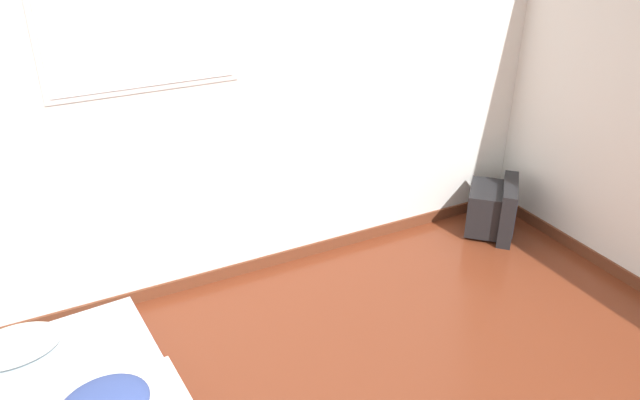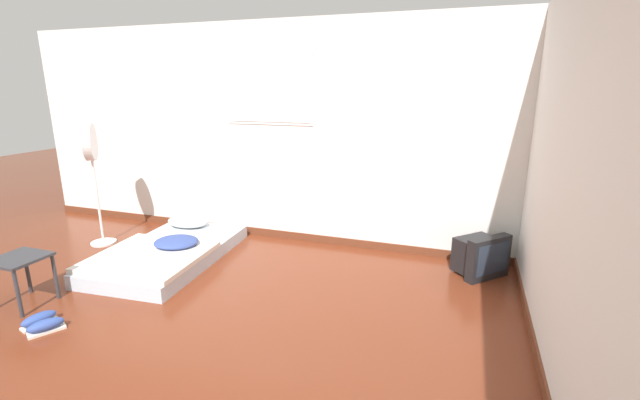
% 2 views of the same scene
% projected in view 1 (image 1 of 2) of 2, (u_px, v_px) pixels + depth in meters
% --- Properties ---
extents(wall_back, '(7.56, 0.08, 2.60)m').
position_uv_depth(wall_back, '(193.00, 104.00, 3.79)').
color(wall_back, white).
rests_on(wall_back, ground_plane).
extents(crt_tv, '(0.57, 0.57, 0.43)m').
position_uv_depth(crt_tv, '(494.00, 208.00, 4.88)').
color(crt_tv, black).
rests_on(crt_tv, ground_plane).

